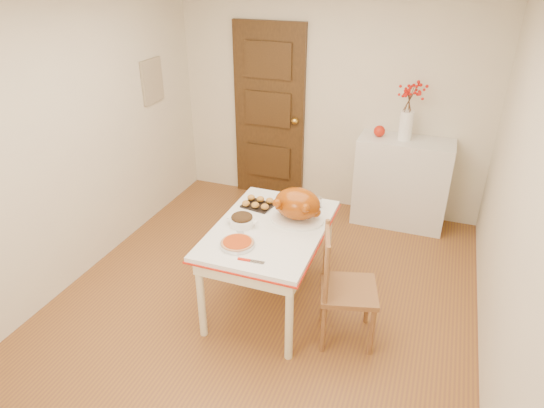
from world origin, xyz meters
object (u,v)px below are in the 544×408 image
at_px(kitchen_table, 270,266).
at_px(pumpkin_pie, 237,243).
at_px(sideboard, 401,183).
at_px(turkey_platter, 297,205).
at_px(chair_oak, 349,288).

xyz_separation_m(kitchen_table, pumpkin_pie, (-0.13, -0.35, 0.41)).
height_order(kitchen_table, pumpkin_pie, pumpkin_pie).
height_order(sideboard, turkey_platter, turkey_platter).
distance_m(chair_oak, pumpkin_pie, 0.90).
xyz_separation_m(chair_oak, turkey_platter, (-0.53, 0.36, 0.42)).
height_order(sideboard, chair_oak, sideboard).
xyz_separation_m(sideboard, chair_oak, (-0.15, -1.99, -0.02)).
relative_size(kitchen_table, turkey_platter, 2.88).
relative_size(kitchen_table, pumpkin_pie, 4.98).
height_order(turkey_platter, pumpkin_pie, turkey_platter).
xyz_separation_m(chair_oak, pumpkin_pie, (-0.83, -0.16, 0.31)).
bearing_deg(chair_oak, kitchen_table, 60.11).
relative_size(sideboard, turkey_platter, 2.22).
bearing_deg(sideboard, chair_oak, -94.21).
distance_m(kitchen_table, turkey_platter, 0.57).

